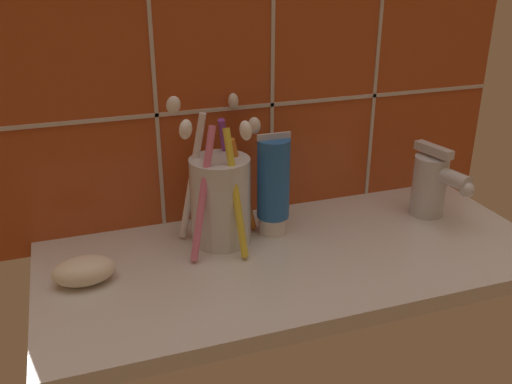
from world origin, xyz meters
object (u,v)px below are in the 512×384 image
toothbrush_cup (220,197)px  toothpaste_tube (273,185)px  soap_bar (84,271)px  sink_faucet (433,183)px

toothbrush_cup → toothpaste_tube: (7.13, 0.01, 0.64)cm
toothbrush_cup → soap_bar: bearing=-164.6°
toothbrush_cup → sink_faucet: size_ratio=1.87×
toothpaste_tube → sink_faucet: bearing=-6.0°
toothpaste_tube → toothbrush_cup: bearing=-179.9°
sink_faucet → soap_bar: size_ratio=1.45×
toothpaste_tube → soap_bar: size_ratio=1.95×
toothbrush_cup → soap_bar: size_ratio=2.71×
toothbrush_cup → soap_bar: toothbrush_cup is taller
sink_faucet → soap_bar: sink_faucet is taller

